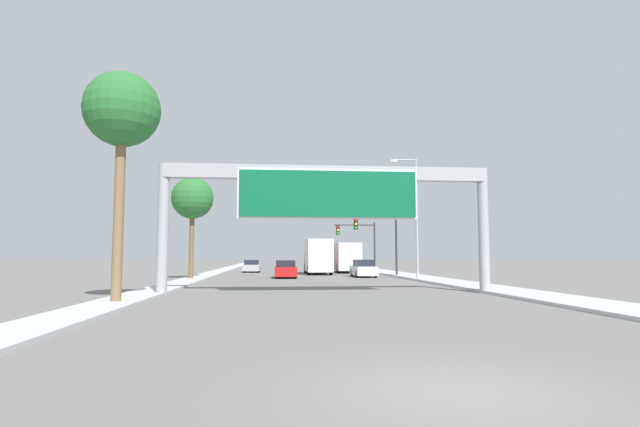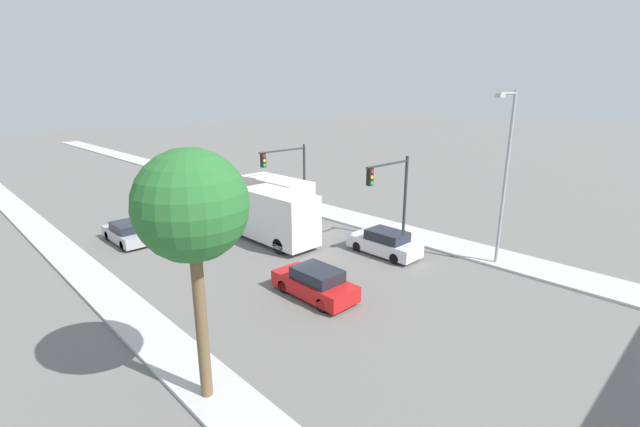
{
  "view_description": "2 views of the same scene",
  "coord_description": "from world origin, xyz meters",
  "px_view_note": "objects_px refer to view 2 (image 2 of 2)",
  "views": [
    {
      "loc": [
        -2.72,
        -7.19,
        1.98
      ],
      "look_at": [
        0.0,
        22.42,
        4.45
      ],
      "focal_mm": 28.0,
      "sensor_mm": 36.0,
      "label": 1
    },
    {
      "loc": [
        -14.85,
        22.12,
        9.6
      ],
      "look_at": [
        0.23,
        37.63,
        3.5
      ],
      "focal_mm": 24.0,
      "sensor_mm": 36.0,
      "label": 2
    }
  ],
  "objects_px": {
    "car_far_center": "(315,283)",
    "truck_box_primary": "(271,216)",
    "traffic_light_near_intersection": "(393,187)",
    "street_lamp_right": "(505,169)",
    "car_mid_right": "(127,233)",
    "traffic_light_mid_block": "(290,168)",
    "car_near_center": "(384,243)",
    "truck_box_secondary": "(270,197)",
    "palm_tree_background": "(192,208)"
  },
  "relations": [
    {
      "from": "car_near_center",
      "to": "car_far_center",
      "type": "relative_size",
      "value": 1.04
    },
    {
      "from": "car_far_center",
      "to": "street_lamp_right",
      "type": "relative_size",
      "value": 0.46
    },
    {
      "from": "traffic_light_mid_block",
      "to": "palm_tree_background",
      "type": "relative_size",
      "value": 0.69
    },
    {
      "from": "car_near_center",
      "to": "palm_tree_background",
      "type": "relative_size",
      "value": 0.56
    },
    {
      "from": "car_near_center",
      "to": "truck_box_primary",
      "type": "distance_m",
      "value": 7.65
    },
    {
      "from": "car_mid_right",
      "to": "traffic_light_mid_block",
      "type": "height_order",
      "value": "traffic_light_mid_block"
    },
    {
      "from": "truck_box_primary",
      "to": "traffic_light_mid_block",
      "type": "relative_size",
      "value": 1.38
    },
    {
      "from": "traffic_light_near_intersection",
      "to": "street_lamp_right",
      "type": "bearing_deg",
      "value": -78.92
    },
    {
      "from": "traffic_light_mid_block",
      "to": "street_lamp_right",
      "type": "distance_m",
      "value": 16.56
    },
    {
      "from": "truck_box_secondary",
      "to": "traffic_light_mid_block",
      "type": "xyz_separation_m",
      "value": [
        1.71,
        -0.5,
        2.17
      ]
    },
    {
      "from": "car_near_center",
      "to": "traffic_light_mid_block",
      "type": "xyz_separation_m",
      "value": [
        1.71,
        10.89,
        3.1
      ]
    },
    {
      "from": "truck_box_primary",
      "to": "truck_box_secondary",
      "type": "height_order",
      "value": "truck_box_primary"
    },
    {
      "from": "traffic_light_near_intersection",
      "to": "street_lamp_right",
      "type": "distance_m",
      "value": 6.76
    },
    {
      "from": "car_mid_right",
      "to": "palm_tree_background",
      "type": "height_order",
      "value": "palm_tree_background"
    },
    {
      "from": "truck_box_primary",
      "to": "traffic_light_near_intersection",
      "type": "relative_size",
      "value": 1.37
    },
    {
      "from": "car_far_center",
      "to": "car_near_center",
      "type": "bearing_deg",
      "value": 9.39
    },
    {
      "from": "truck_box_primary",
      "to": "palm_tree_background",
      "type": "xyz_separation_m",
      "value": [
        -11.01,
        -10.68,
        4.65
      ]
    },
    {
      "from": "truck_box_secondary",
      "to": "traffic_light_mid_block",
      "type": "height_order",
      "value": "traffic_light_mid_block"
    },
    {
      "from": "car_far_center",
      "to": "traffic_light_mid_block",
      "type": "relative_size",
      "value": 0.79
    },
    {
      "from": "truck_box_secondary",
      "to": "traffic_light_near_intersection",
      "type": "distance_m",
      "value": 10.88
    },
    {
      "from": "car_mid_right",
      "to": "palm_tree_background",
      "type": "relative_size",
      "value": 0.54
    },
    {
      "from": "car_mid_right",
      "to": "truck_box_primary",
      "type": "height_order",
      "value": "truck_box_primary"
    },
    {
      "from": "traffic_light_mid_block",
      "to": "palm_tree_background",
      "type": "distance_m",
      "value": 22.13
    },
    {
      "from": "car_far_center",
      "to": "truck_box_secondary",
      "type": "distance_m",
      "value": 14.4
    },
    {
      "from": "truck_box_secondary",
      "to": "traffic_light_near_intersection",
      "type": "relative_size",
      "value": 1.53
    },
    {
      "from": "truck_box_primary",
      "to": "street_lamp_right",
      "type": "height_order",
      "value": "street_lamp_right"
    },
    {
      "from": "car_far_center",
      "to": "truck_box_primary",
      "type": "xyz_separation_m",
      "value": [
        3.5,
        7.88,
        1.07
      ]
    },
    {
      "from": "car_far_center",
      "to": "traffic_light_near_intersection",
      "type": "distance_m",
      "value": 9.63
    },
    {
      "from": "truck_box_primary",
      "to": "street_lamp_right",
      "type": "distance_m",
      "value": 14.43
    },
    {
      "from": "palm_tree_background",
      "to": "street_lamp_right",
      "type": "distance_m",
      "value": 17.72
    },
    {
      "from": "truck_box_secondary",
      "to": "street_lamp_right",
      "type": "xyz_separation_m",
      "value": [
        3.12,
        -16.9,
        3.95
      ]
    },
    {
      "from": "car_near_center",
      "to": "car_far_center",
      "type": "xyz_separation_m",
      "value": [
        -7.0,
        -1.16,
        -0.01
      ]
    },
    {
      "from": "truck_box_secondary",
      "to": "street_lamp_right",
      "type": "bearing_deg",
      "value": -79.53
    },
    {
      "from": "truck_box_primary",
      "to": "traffic_light_mid_block",
      "type": "xyz_separation_m",
      "value": [
        5.21,
        4.17,
        2.05
      ]
    },
    {
      "from": "car_mid_right",
      "to": "traffic_light_near_intersection",
      "type": "height_order",
      "value": "traffic_light_near_intersection"
    },
    {
      "from": "car_far_center",
      "to": "truck_box_primary",
      "type": "height_order",
      "value": "truck_box_primary"
    },
    {
      "from": "car_near_center",
      "to": "truck_box_secondary",
      "type": "height_order",
      "value": "truck_box_secondary"
    },
    {
      "from": "traffic_light_near_intersection",
      "to": "traffic_light_mid_block",
      "type": "height_order",
      "value": "traffic_light_near_intersection"
    },
    {
      "from": "car_far_center",
      "to": "traffic_light_near_intersection",
      "type": "height_order",
      "value": "traffic_light_near_intersection"
    },
    {
      "from": "car_near_center",
      "to": "truck_box_primary",
      "type": "height_order",
      "value": "truck_box_primary"
    },
    {
      "from": "palm_tree_background",
      "to": "car_far_center",
      "type": "bearing_deg",
      "value": 20.42
    },
    {
      "from": "car_mid_right",
      "to": "traffic_light_mid_block",
      "type": "relative_size",
      "value": 0.78
    },
    {
      "from": "car_far_center",
      "to": "traffic_light_mid_block",
      "type": "bearing_deg",
      "value": 54.15
    },
    {
      "from": "street_lamp_right",
      "to": "palm_tree_background",
      "type": "bearing_deg",
      "value": 174.94
    },
    {
      "from": "palm_tree_background",
      "to": "street_lamp_right",
      "type": "xyz_separation_m",
      "value": [
        17.63,
        -1.56,
        -0.81
      ]
    },
    {
      "from": "car_far_center",
      "to": "car_mid_right",
      "type": "height_order",
      "value": "car_far_center"
    },
    {
      "from": "truck_box_secondary",
      "to": "palm_tree_background",
      "type": "distance_m",
      "value": 21.65
    },
    {
      "from": "car_near_center",
      "to": "car_mid_right",
      "type": "xyz_separation_m",
      "value": [
        -10.5,
        13.26,
        -0.07
      ]
    },
    {
      "from": "car_far_center",
      "to": "traffic_light_mid_block",
      "type": "distance_m",
      "value": 15.19
    },
    {
      "from": "traffic_light_near_intersection",
      "to": "palm_tree_background",
      "type": "bearing_deg",
      "value": -163.52
    }
  ]
}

